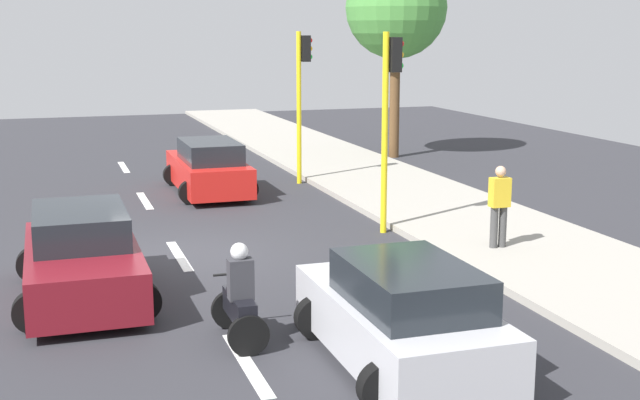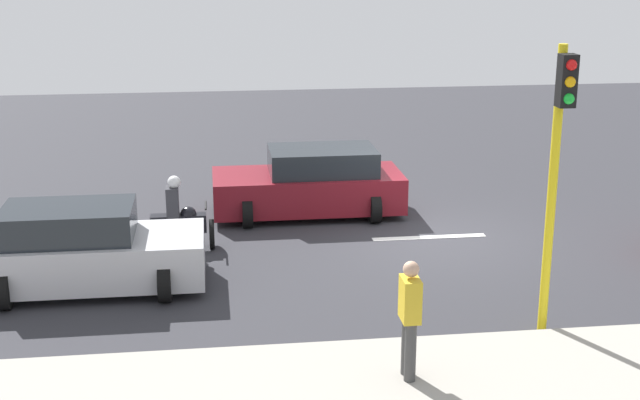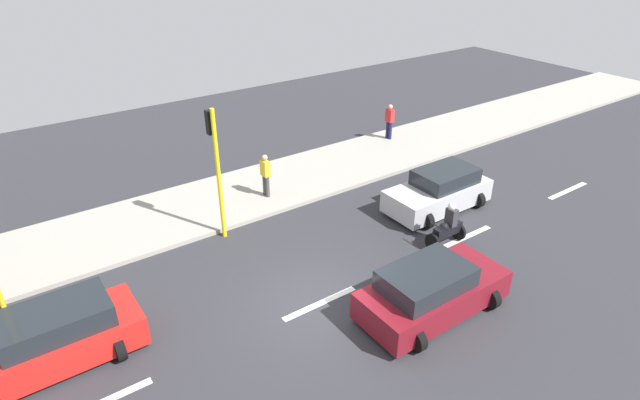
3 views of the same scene
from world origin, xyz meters
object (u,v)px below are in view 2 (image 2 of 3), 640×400
object	(u,v)px
car_silver	(85,251)
traffic_light_midblock	(558,152)
motorcycle	(179,219)
pedestrian_near_signal	(410,316)
car_maroon	(311,184)

from	to	relation	value
car_silver	traffic_light_midblock	distance (m)	8.19
car_silver	motorcycle	world-z (taller)	motorcycle
motorcycle	pedestrian_near_signal	size ratio (longest dim) A/B	0.91
car_maroon	car_silver	xyz separation A→B (m)	(3.97, -4.47, -0.00)
pedestrian_near_signal	car_maroon	bearing A→B (deg)	-177.39
car_maroon	motorcycle	world-z (taller)	motorcycle
traffic_light_midblock	motorcycle	bearing A→B (deg)	-129.49
car_silver	traffic_light_midblock	bearing A→B (deg)	68.76
pedestrian_near_signal	traffic_light_midblock	bearing A→B (deg)	119.40
motorcycle	pedestrian_near_signal	bearing A→B (deg)	27.89
car_maroon	pedestrian_near_signal	world-z (taller)	pedestrian_near_signal
car_maroon	traffic_light_midblock	bearing A→B (deg)	22.86
car_silver	pedestrian_near_signal	xyz separation A→B (m)	(4.27, 4.85, 0.35)
motorcycle	traffic_light_midblock	distance (m)	7.81
car_maroon	traffic_light_midblock	world-z (taller)	traffic_light_midblock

